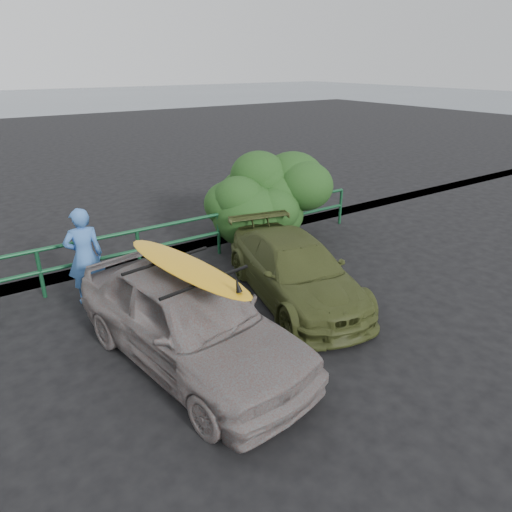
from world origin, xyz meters
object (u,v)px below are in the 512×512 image
(guardrail, at_px, (92,262))
(olive_vehicle, at_px, (295,270))
(sedan, at_px, (189,318))
(surfboard, at_px, (185,266))
(man, at_px, (84,256))

(guardrail, distance_m, olive_vehicle, 4.18)
(sedan, xyz_separation_m, surfboard, (0.00, 0.00, 0.85))
(guardrail, relative_size, sedan, 3.13)
(guardrail, xyz_separation_m, surfboard, (0.48, -3.51, 1.10))
(guardrail, bearing_deg, olive_vehicle, -41.68)
(olive_vehicle, height_order, man, man)
(guardrail, height_order, man, man)
(guardrail, bearing_deg, sedan, -82.24)
(sedan, bearing_deg, man, 95.88)
(guardrail, height_order, surfboard, surfboard)
(olive_vehicle, relative_size, surfboard, 1.46)
(sedan, distance_m, man, 2.95)
(olive_vehicle, height_order, surfboard, surfboard)
(olive_vehicle, relative_size, man, 2.17)
(surfboard, bearing_deg, olive_vehicle, 6.47)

